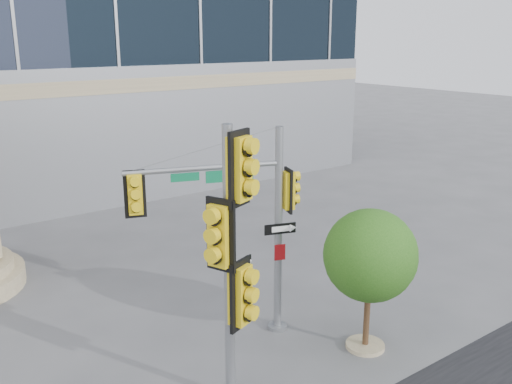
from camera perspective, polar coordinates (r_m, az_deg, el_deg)
ground at (r=13.89m, az=4.61°, el=-16.13°), size 120.00×120.00×0.00m
main_signal_pole at (r=13.48m, az=-1.48°, el=-1.96°), size 3.89×1.64×5.21m
secondary_signal_pole at (r=10.87m, az=-2.37°, el=-5.64°), size 1.07×0.77×5.70m
street_tree at (r=13.49m, az=11.39°, el=-6.55°), size 2.22×2.17×3.46m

